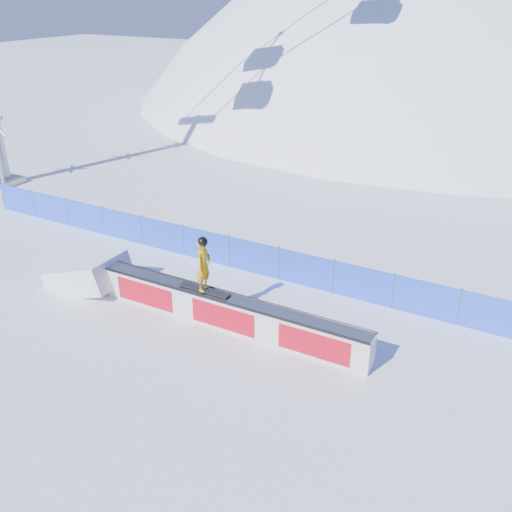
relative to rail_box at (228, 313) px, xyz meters
The scene contains 6 objects.
ground 3.29m from the rail_box, 161.73° to the right, with size 160.00×160.00×0.00m, color white.
snow_hill 45.08m from the rail_box, 94.31° to the left, with size 64.00×64.00×64.00m.
safety_fence 4.65m from the rail_box, 131.57° to the left, with size 22.05×0.05×1.30m.
rail_box is the anchor object (origin of this frame).
snow_ramp 5.55m from the rail_box, behind, with size 2.56×1.71×0.96m, color white, non-canonical shape.
snowboarder 1.60m from the rail_box, behind, with size 1.66×0.60×1.73m.
Camera 1 is at (10.85, -11.17, 9.28)m, focal length 40.00 mm.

